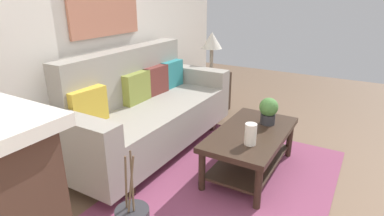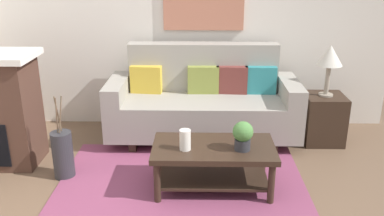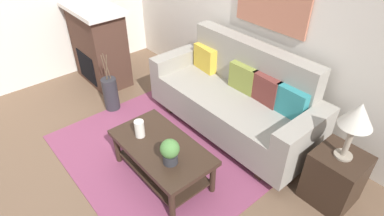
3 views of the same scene
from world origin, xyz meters
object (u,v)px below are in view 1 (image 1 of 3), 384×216
object	(u,v)px
tabletop_vase	(251,134)
table_lamp	(212,42)
couch	(147,112)
throw_pillow_teal	(171,74)
throw_pillow_olive	(136,88)
throw_pillow_mustard	(88,106)
coffee_table	(251,142)
side_table	(211,92)
throw_pillow_maroon	(155,80)
potted_plant_tabletop	(268,110)

from	to	relation	value
tabletop_vase	table_lamp	size ratio (longest dim) A/B	0.33
couch	throw_pillow_teal	size ratio (longest dim) A/B	5.97
throw_pillow_olive	table_lamp	distance (m)	1.42
throw_pillow_mustard	throw_pillow_teal	size ratio (longest dim) A/B	1.00
throw_pillow_teal	coffee_table	xyz separation A→B (m)	(-0.58, -1.27, -0.37)
table_lamp	couch	bearing A→B (deg)	177.00
couch	side_table	world-z (taller)	couch
throw_pillow_mustard	throw_pillow_teal	xyz separation A→B (m)	(1.33, 0.00, 0.00)
throw_pillow_mustard	throw_pillow_maroon	world-z (taller)	same
throw_pillow_mustard	coffee_table	distance (m)	1.52
throw_pillow_mustard	tabletop_vase	size ratio (longest dim) A/B	1.94
throw_pillow_maroon	table_lamp	size ratio (longest dim) A/B	0.63
couch	coffee_table	size ratio (longest dim) A/B	1.95
couch	table_lamp	distance (m)	1.49
couch	throw_pillow_maroon	xyz separation A→B (m)	(0.33, 0.13, 0.25)
throw_pillow_maroon	coffee_table	bearing A→B (deg)	-100.82
potted_plant_tabletop	couch	bearing A→B (deg)	105.48
throw_pillow_mustard	throw_pillow_olive	world-z (taller)	same
couch	tabletop_vase	distance (m)	1.24
couch	side_table	xyz separation A→B (m)	(1.37, -0.07, -0.15)
throw_pillow_olive	coffee_table	bearing A→B (deg)	-85.98
throw_pillow_maroon	table_lamp	xyz separation A→B (m)	(1.04, -0.20, 0.31)
couch	throw_pillow_olive	world-z (taller)	couch
side_table	table_lamp	bearing A→B (deg)	0.00
throw_pillow_maroon	tabletop_vase	size ratio (longest dim) A/B	1.94
throw_pillow_olive	potted_plant_tabletop	world-z (taller)	throw_pillow_olive
throw_pillow_olive	table_lamp	bearing A→B (deg)	-8.21
side_table	throw_pillow_maroon	bearing A→B (deg)	169.22
throw_pillow_mustard	potted_plant_tabletop	xyz separation A→B (m)	(1.00, -1.34, -0.11)
couch	throw_pillow_maroon	distance (m)	0.43
side_table	table_lamp	distance (m)	0.71
couch	tabletop_vase	size ratio (longest dim) A/B	11.60
throw_pillow_maroon	tabletop_vase	bearing A→B (deg)	-110.19
couch	throw_pillow_teal	distance (m)	0.72
potted_plant_tabletop	side_table	size ratio (longest dim) A/B	0.47
throw_pillow_olive	throw_pillow_teal	xyz separation A→B (m)	(0.66, 0.00, 0.00)
throw_pillow_mustard	throw_pillow_teal	bearing A→B (deg)	0.00
tabletop_vase	table_lamp	xyz separation A→B (m)	(1.54, 1.15, 0.47)
table_lamp	tabletop_vase	bearing A→B (deg)	-143.18
throw_pillow_maroon	coffee_table	world-z (taller)	throw_pillow_maroon
throw_pillow_teal	throw_pillow_olive	bearing A→B (deg)	180.00
throw_pillow_maroon	tabletop_vase	xyz separation A→B (m)	(-0.50, -1.35, -0.16)
throw_pillow_maroon	throw_pillow_teal	xyz separation A→B (m)	(0.33, 0.00, 0.00)
throw_pillow_teal	potted_plant_tabletop	xyz separation A→B (m)	(-0.33, -1.34, -0.11)
couch	tabletop_vase	xyz separation A→B (m)	(-0.16, -1.22, 0.09)
table_lamp	coffee_table	bearing A→B (deg)	-140.13
couch	throw_pillow_olive	xyz separation A→B (m)	(0.00, 0.13, 0.25)
coffee_table	potted_plant_tabletop	xyz separation A→B (m)	(0.25, -0.07, 0.26)
throw_pillow_mustard	throw_pillow_maroon	xyz separation A→B (m)	(1.00, 0.00, 0.00)
couch	throw_pillow_olive	distance (m)	0.28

